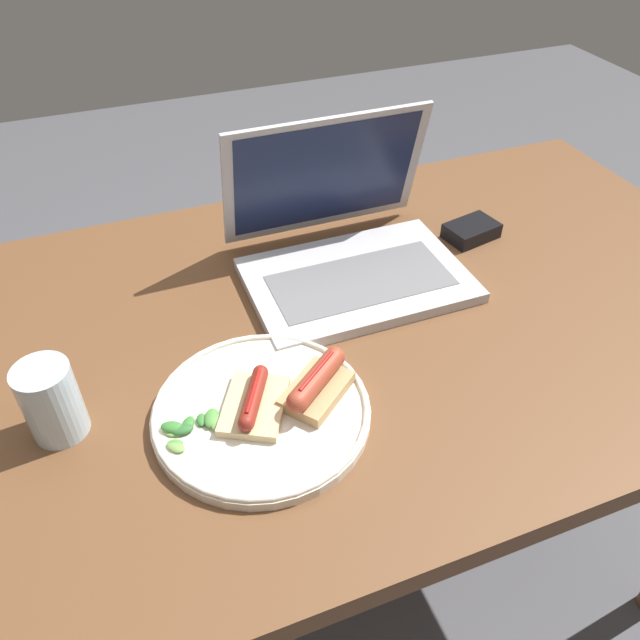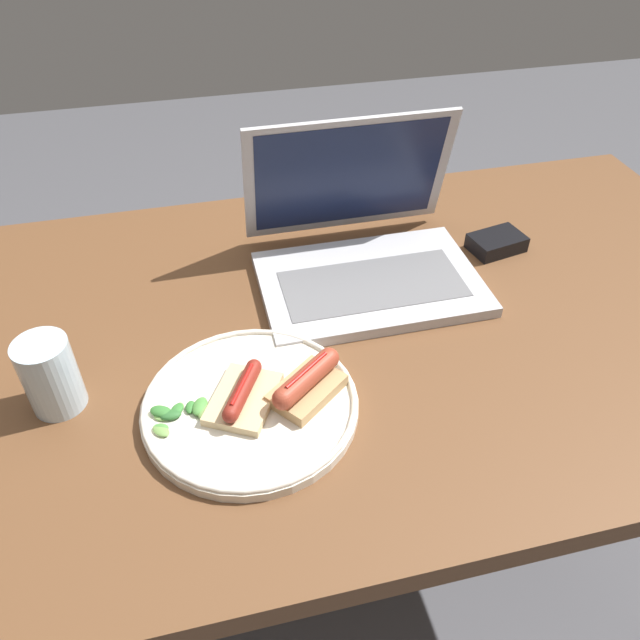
% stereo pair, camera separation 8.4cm
% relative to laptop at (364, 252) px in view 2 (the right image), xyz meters
% --- Properties ---
extents(ground_plane, '(6.00, 6.00, 0.00)m').
position_rel_laptop_xyz_m(ground_plane, '(-0.04, -0.11, -0.82)').
color(ground_plane, '#4C4C51').
extents(desk, '(1.39, 0.80, 0.78)m').
position_rel_laptop_xyz_m(desk, '(-0.04, -0.11, -0.11)').
color(desk, brown).
rests_on(desk, ground_plane).
extents(laptop, '(0.34, 0.29, 0.23)m').
position_rel_laptop_xyz_m(laptop, '(0.00, 0.00, 0.00)').
color(laptop, '#B7B7BC').
rests_on(laptop, desk).
extents(plate, '(0.28, 0.28, 0.02)m').
position_rel_laptop_xyz_m(plate, '(-0.22, -0.25, -0.03)').
color(plate, silver).
rests_on(plate, desk).
extents(sausage_toast_left, '(0.11, 0.13, 0.04)m').
position_rel_laptop_xyz_m(sausage_toast_left, '(-0.23, -0.25, -0.02)').
color(sausage_toast_left, '#D6B784').
rests_on(sausage_toast_left, plate).
extents(sausage_toast_middle, '(0.11, 0.11, 0.05)m').
position_rel_laptop_xyz_m(sausage_toast_middle, '(-0.15, -0.25, -0.01)').
color(sausage_toast_middle, tan).
rests_on(sausage_toast_middle, plate).
extents(salad_pile, '(0.08, 0.06, 0.01)m').
position_rel_laptop_xyz_m(salad_pile, '(-0.31, -0.25, -0.02)').
color(salad_pile, '#709E4C').
rests_on(salad_pile, plate).
extents(drinking_glass, '(0.07, 0.07, 0.10)m').
position_rel_laptop_xyz_m(drinking_glass, '(-0.46, -0.18, 0.01)').
color(drinking_glass, silver).
rests_on(drinking_glass, desk).
extents(external_drive, '(0.10, 0.08, 0.03)m').
position_rel_laptop_xyz_m(external_drive, '(0.24, 0.01, -0.03)').
color(external_drive, black).
rests_on(external_drive, desk).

